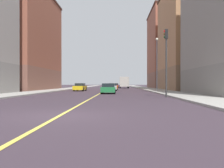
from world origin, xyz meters
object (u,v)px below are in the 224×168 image
at_px(car_green, 108,89).
at_px(box_truck, 124,82).
at_px(car_orange, 113,87).
at_px(building_left_mid, 194,39).
at_px(car_yellow, 80,87).
at_px(building_left_far, 171,50).
at_px(building_right_midblock, 21,41).
at_px(street_lamp_left_near, 157,59).
at_px(car_silver, 112,87).
at_px(car_maroon, 116,85).
at_px(traffic_light_left_near, 166,54).
at_px(car_teal, 107,86).

bearing_deg(car_green, box_truck, 85.48).
bearing_deg(car_orange, car_green, -90.57).
height_order(car_orange, box_truck, box_truck).
xyz_separation_m(building_left_mid, car_yellow, (-20.99, -4.22, -9.07)).
bearing_deg(car_green, building_left_far, 66.56).
relative_size(building_right_midblock, street_lamp_left_near, 2.92).
distance_m(building_left_mid, building_right_midblock, 33.46).
bearing_deg(building_left_far, car_silver, -124.02).
bearing_deg(car_maroon, car_yellow, -99.17).
distance_m(building_right_midblock, traffic_light_left_near, 34.47).
bearing_deg(car_yellow, building_left_far, 50.22).
bearing_deg(car_green, building_left_mid, 43.85).
relative_size(street_lamp_left_near, car_silver, 1.88).
xyz_separation_m(car_yellow, box_truck, (8.27, 25.62, 0.96)).
relative_size(car_yellow, car_orange, 1.12).
relative_size(building_left_far, car_green, 4.71).
xyz_separation_m(car_orange, box_truck, (2.69, 17.14, 0.96)).
distance_m(car_yellow, car_orange, 10.15).
bearing_deg(car_teal, building_right_midblock, -119.75).
bearing_deg(building_left_far, traffic_light_left_near, -102.30).
distance_m(building_left_far, building_right_midblock, 39.04).
bearing_deg(car_yellow, box_truck, 72.10).
relative_size(building_right_midblock, traffic_light_left_near, 3.49).
xyz_separation_m(building_left_mid, building_left_far, (0.00, 20.99, 0.85)).
xyz_separation_m(building_left_mid, building_right_midblock, (-33.45, 0.88, -0.06)).
height_order(car_teal, car_maroon, car_teal).
distance_m(car_green, car_silver, 12.97).
distance_m(car_silver, box_truck, 23.60).
bearing_deg(street_lamp_left_near, building_left_mid, 52.11).
relative_size(car_teal, car_maroon, 1.04).
distance_m(building_right_midblock, car_green, 25.53).
xyz_separation_m(traffic_light_left_near, car_orange, (-5.71, 27.74, -3.53)).
distance_m(building_right_midblock, car_yellow, 16.20).
height_order(building_left_mid, building_right_midblock, building_left_mid).
relative_size(building_left_far, car_silver, 5.10).
relative_size(building_left_mid, car_green, 4.33).
xyz_separation_m(building_right_midblock, car_silver, (17.92, -2.90, -9.02)).
height_order(building_right_midblock, car_orange, building_right_midblock).
bearing_deg(car_yellow, street_lamp_left_near, -29.39).
bearing_deg(building_left_mid, car_silver, -172.60).
relative_size(building_right_midblock, car_teal, 5.38).
bearing_deg(car_orange, building_right_midblock, -169.41).
relative_size(traffic_light_left_near, car_silver, 1.58).
bearing_deg(building_left_mid, box_truck, 120.73).
relative_size(building_left_far, box_truck, 2.73).
distance_m(building_left_mid, car_yellow, 23.25).
bearing_deg(building_right_midblock, car_green, -41.63).
distance_m(car_yellow, box_truck, 26.94).
height_order(building_right_midblock, car_silver, building_right_midblock).
height_order(building_left_far, car_silver, building_left_far).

